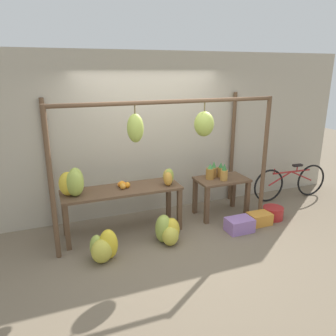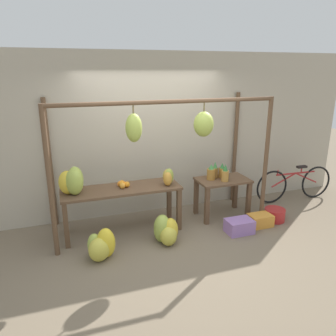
{
  "view_description": "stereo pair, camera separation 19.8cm",
  "coord_description": "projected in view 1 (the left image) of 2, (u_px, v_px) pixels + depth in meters",
  "views": [
    {
      "loc": [
        -1.7,
        -4.0,
        2.51
      ],
      "look_at": [
        0.11,
        0.67,
        0.99
      ],
      "focal_mm": 35.0,
      "sensor_mm": 36.0,
      "label": 1
    },
    {
      "loc": [
        -1.51,
        -4.07,
        2.51
      ],
      "look_at": [
        0.11,
        0.67,
        0.99
      ],
      "focal_mm": 35.0,
      "sensor_mm": 36.0,
      "label": 2
    }
  ],
  "objects": [
    {
      "name": "ground_plane",
      "position": [
        177.0,
        244.0,
        4.89
      ],
      "size": [
        20.0,
        20.0,
        0.0
      ],
      "primitive_type": "plane",
      "color": "#756651"
    },
    {
      "name": "shop_wall_back",
      "position": [
        148.0,
        135.0,
        5.68
      ],
      "size": [
        8.0,
        0.08,
        2.8
      ],
      "color": "#B2A893",
      "rests_on": "ground_plane"
    },
    {
      "name": "stall_awning",
      "position": [
        169.0,
        139.0,
        4.9
      ],
      "size": [
        3.41,
        1.15,
        2.1
      ],
      "color": "brown",
      "rests_on": "ground_plane"
    },
    {
      "name": "display_table_main",
      "position": [
        122.0,
        195.0,
        5.08
      ],
      "size": [
        1.83,
        0.58,
        0.74
      ],
      "color": "brown",
      "rests_on": "ground_plane"
    },
    {
      "name": "display_table_side",
      "position": [
        221.0,
        187.0,
        5.73
      ],
      "size": [
        0.89,
        0.55,
        0.68
      ],
      "color": "brown",
      "rests_on": "ground_plane"
    },
    {
      "name": "banana_pile_on_table",
      "position": [
        73.0,
        183.0,
        4.75
      ],
      "size": [
        0.43,
        0.47,
        0.4
      ],
      "color": "#9EB247",
      "rests_on": "display_table_main"
    },
    {
      "name": "orange_pile",
      "position": [
        123.0,
        185.0,
        5.09
      ],
      "size": [
        0.19,
        0.22,
        0.09
      ],
      "color": "orange",
      "rests_on": "display_table_main"
    },
    {
      "name": "pineapple_cluster",
      "position": [
        217.0,
        172.0,
        5.65
      ],
      "size": [
        0.36,
        0.35,
        0.3
      ],
      "color": "#A3702D",
      "rests_on": "display_table_side"
    },
    {
      "name": "banana_pile_ground_left",
      "position": [
        104.0,
        247.0,
        4.43
      ],
      "size": [
        0.48,
        0.44,
        0.43
      ],
      "color": "yellow",
      "rests_on": "ground_plane"
    },
    {
      "name": "banana_pile_ground_right",
      "position": [
        167.0,
        231.0,
        4.89
      ],
      "size": [
        0.45,
        0.5,
        0.43
      ],
      "color": "gold",
      "rests_on": "ground_plane"
    },
    {
      "name": "fruit_crate_white",
      "position": [
        239.0,
        225.0,
        5.24
      ],
      "size": [
        0.42,
        0.29,
        0.22
      ],
      "color": "#9970B7",
      "rests_on": "ground_plane"
    },
    {
      "name": "blue_bucket",
      "position": [
        273.0,
        213.0,
        5.7
      ],
      "size": [
        0.35,
        0.35,
        0.21
      ],
      "color": "#AD2323",
      "rests_on": "ground_plane"
    },
    {
      "name": "parked_bicycle",
      "position": [
        290.0,
        182.0,
        6.52
      ],
      "size": [
        1.67,
        0.11,
        0.7
      ],
      "color": "black",
      "rests_on": "ground_plane"
    },
    {
      "name": "papaya_pile",
      "position": [
        168.0,
        177.0,
        5.2
      ],
      "size": [
        0.23,
        0.27,
        0.26
      ],
      "color": "#B2993D",
      "rests_on": "display_table_main"
    },
    {
      "name": "fruit_crate_purple",
      "position": [
        259.0,
        219.0,
        5.49
      ],
      "size": [
        0.38,
        0.26,
        0.2
      ],
      "color": "orange",
      "rests_on": "ground_plane"
    }
  ]
}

